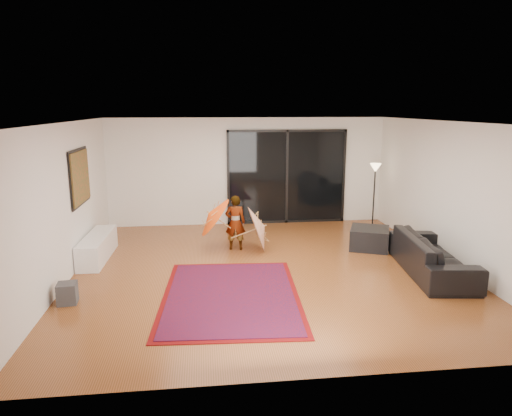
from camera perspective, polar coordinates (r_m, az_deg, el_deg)
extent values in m
plane|color=brown|center=(8.54, 1.35, -7.73)|extent=(7.00, 7.00, 0.00)
plane|color=white|center=(8.02, 1.45, 10.68)|extent=(7.00, 7.00, 0.00)
plane|color=silver|center=(11.60, -1.03, 4.58)|extent=(7.00, 0.00, 7.00)
plane|color=silver|center=(4.85, 7.25, -6.96)|extent=(7.00, 0.00, 7.00)
plane|color=silver|center=(8.44, -22.86, 0.54)|extent=(0.00, 7.00, 7.00)
plane|color=silver|center=(9.33, 23.22, 1.58)|extent=(0.00, 7.00, 7.00)
cube|color=black|center=(11.73, 3.86, 3.90)|extent=(3.00, 0.04, 2.40)
cube|color=black|center=(11.60, 3.96, 9.61)|extent=(3.06, 0.06, 0.06)
cube|color=black|center=(11.95, 3.79, -1.67)|extent=(3.06, 0.06, 0.06)
cube|color=black|center=(11.72, 3.88, 3.89)|extent=(0.06, 0.06, 2.40)
cube|color=black|center=(9.33, -21.21, 3.62)|extent=(0.02, 1.28, 1.08)
cube|color=#215424|center=(9.32, -21.09, 3.63)|extent=(0.03, 1.18, 0.98)
cube|color=white|center=(9.61, -19.20, -4.64)|extent=(0.47, 1.71, 0.47)
cube|color=#424244|center=(7.68, -22.52, -9.82)|extent=(0.31, 0.31, 0.32)
cube|color=#5C0708|center=(7.44, -3.14, -10.87)|extent=(2.34, 3.15, 0.01)
cube|color=maroon|center=(7.44, -3.14, -10.83)|extent=(2.17, 2.98, 0.02)
imported|color=black|center=(8.88, 21.14, -5.48)|extent=(1.19, 2.43, 0.68)
cube|color=black|center=(10.02, 14.00, -3.69)|extent=(1.02, 1.02, 0.45)
cylinder|color=black|center=(11.93, 14.32, -2.14)|extent=(0.27, 0.27, 0.03)
cylinder|color=black|center=(11.77, 14.51, 1.25)|extent=(0.04, 0.04, 1.47)
cone|color=#FFD899|center=(11.65, 14.71, 4.88)|extent=(0.27, 0.27, 0.22)
imported|color=#999999|center=(9.59, -2.61, -1.83)|extent=(0.45, 0.32, 1.16)
cone|color=#F64C0C|center=(9.48, -5.92, -1.10)|extent=(0.70, 0.93, 0.84)
cylinder|color=#A57C46|center=(9.56, -5.87, -3.05)|extent=(0.41, 0.02, 0.32)
cylinder|color=#A57C46|center=(9.45, -5.93, -0.48)|extent=(0.05, 0.02, 0.05)
cone|color=beige|center=(9.52, 1.06, -2.40)|extent=(0.50, 0.99, 1.00)
cylinder|color=#A57C46|center=(9.62, 1.05, -4.53)|extent=(0.53, 0.02, 0.20)
cylinder|color=#A57C46|center=(9.49, 1.07, -1.73)|extent=(0.06, 0.02, 0.04)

